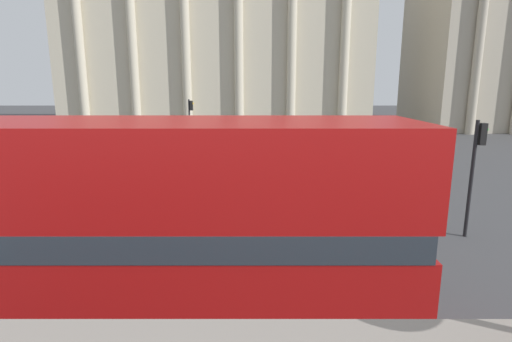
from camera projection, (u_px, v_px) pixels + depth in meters
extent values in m
cylinder|color=black|center=(319.00, 296.00, 8.68)|extent=(0.99, 0.22, 0.99)
cube|color=#B71414|center=(105.00, 283.00, 7.30)|extent=(11.10, 2.45, 1.89)
cube|color=#2D3842|center=(99.00, 223.00, 7.05)|extent=(10.88, 2.48, 0.45)
cube|color=#B71414|center=(94.00, 167.00, 6.84)|extent=(11.10, 2.45, 1.57)
cube|color=beige|center=(218.00, 15.00, 44.04)|extent=(32.41, 11.27, 25.13)
cylinder|color=beige|center=(79.00, 25.00, 38.52)|extent=(0.90, 0.90, 21.36)
cylinder|color=beige|center=(132.00, 25.00, 38.51)|extent=(0.90, 0.90, 21.36)
cylinder|color=beige|center=(186.00, 25.00, 38.50)|extent=(0.90, 0.90, 21.36)
cylinder|color=beige|center=(239.00, 25.00, 38.49)|extent=(0.90, 0.90, 21.36)
cylinder|color=beige|center=(293.00, 25.00, 38.48)|extent=(0.90, 0.90, 21.36)
cylinder|color=beige|center=(347.00, 25.00, 38.47)|extent=(0.90, 0.90, 21.36)
cylinder|color=#B2A893|center=(480.00, 46.00, 39.70)|extent=(0.90, 0.90, 17.62)
cylinder|color=black|center=(472.00, 180.00, 13.04)|extent=(0.12, 0.12, 3.92)
cube|color=black|center=(483.00, 134.00, 12.73)|extent=(0.20, 0.24, 0.70)
sphere|color=green|center=(487.00, 129.00, 12.70)|extent=(0.14, 0.14, 0.14)
cylinder|color=black|center=(208.00, 149.00, 21.11)|extent=(0.12, 0.12, 3.35)
cube|color=black|center=(211.00, 126.00, 20.85)|extent=(0.20, 0.24, 0.70)
sphere|color=green|center=(213.00, 123.00, 20.82)|extent=(0.14, 0.14, 0.14)
cylinder|color=black|center=(191.00, 127.00, 29.53)|extent=(0.12, 0.12, 3.99)
cube|color=black|center=(192.00, 106.00, 29.20)|extent=(0.20, 0.24, 0.70)
sphere|color=gold|center=(194.00, 103.00, 29.17)|extent=(0.14, 0.14, 0.14)
cylinder|color=#282B33|center=(236.00, 149.00, 28.97)|extent=(0.14, 0.14, 0.87)
cylinder|color=#282B33|center=(239.00, 149.00, 28.97)|extent=(0.14, 0.14, 0.87)
cylinder|color=#B22323|center=(238.00, 139.00, 28.80)|extent=(0.32, 0.32, 0.69)
sphere|color=tan|center=(237.00, 132.00, 28.71)|extent=(0.24, 0.24, 0.24)
cylinder|color=#282B33|center=(371.00, 142.00, 33.15)|extent=(0.14, 0.14, 0.80)
cylinder|color=#282B33|center=(373.00, 142.00, 33.15)|extent=(0.14, 0.14, 0.80)
cylinder|color=#606638|center=(373.00, 133.00, 33.00)|extent=(0.32, 0.32, 0.63)
sphere|color=tan|center=(373.00, 128.00, 32.91)|extent=(0.22, 0.22, 0.22)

